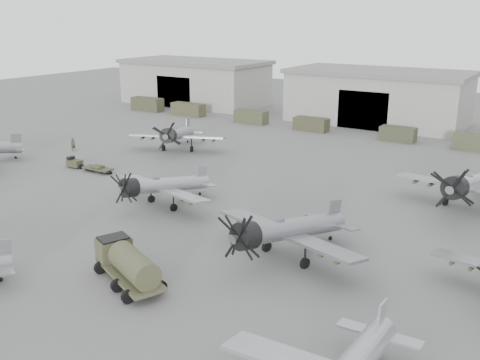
{
  "coord_description": "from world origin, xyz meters",
  "views": [
    {
      "loc": [
        28.68,
        -24.97,
        17.2
      ],
      "look_at": [
        2.93,
        15.12,
        2.5
      ],
      "focal_mm": 40.0,
      "sensor_mm": 36.0,
      "label": 1
    }
  ],
  "objects_px": {
    "aircraft_far_1": "(470,185)",
    "ground_crew": "(73,144)",
    "aircraft_mid_1": "(160,186)",
    "tug_trailer": "(83,165)",
    "aircraft_mid_2": "(284,230)",
    "fuel_tanker": "(128,262)",
    "aircraft_far_0": "(177,134)"
  },
  "relations": [
    {
      "from": "ground_crew",
      "to": "aircraft_mid_2",
      "type": "bearing_deg",
      "value": -90.56
    },
    {
      "from": "ground_crew",
      "to": "aircraft_far_1",
      "type": "bearing_deg",
      "value": -65.7
    },
    {
      "from": "aircraft_far_0",
      "to": "fuel_tanker",
      "type": "relative_size",
      "value": 1.75
    },
    {
      "from": "aircraft_mid_1",
      "to": "tug_trailer",
      "type": "relative_size",
      "value": 1.76
    },
    {
      "from": "aircraft_mid_1",
      "to": "fuel_tanker",
      "type": "height_order",
      "value": "aircraft_mid_1"
    },
    {
      "from": "aircraft_mid_2",
      "to": "tug_trailer",
      "type": "distance_m",
      "value": 32.44
    },
    {
      "from": "aircraft_mid_1",
      "to": "tug_trailer",
      "type": "xyz_separation_m",
      "value": [
        -16.1,
        4.88,
        -1.58
      ]
    },
    {
      "from": "aircraft_far_0",
      "to": "aircraft_mid_2",
      "type": "bearing_deg",
      "value": -61.34
    },
    {
      "from": "fuel_tanker",
      "to": "tug_trailer",
      "type": "distance_m",
      "value": 29.84
    },
    {
      "from": "aircraft_mid_2",
      "to": "aircraft_far_0",
      "type": "height_order",
      "value": "aircraft_mid_2"
    },
    {
      "from": "aircraft_far_1",
      "to": "tug_trailer",
      "type": "height_order",
      "value": "aircraft_far_1"
    },
    {
      "from": "aircraft_mid_1",
      "to": "aircraft_far_1",
      "type": "xyz_separation_m",
      "value": [
        24.36,
        14.54,
        0.4
      ]
    },
    {
      "from": "tug_trailer",
      "to": "ground_crew",
      "type": "relative_size",
      "value": 3.75
    },
    {
      "from": "aircraft_mid_2",
      "to": "ground_crew",
      "type": "relative_size",
      "value": 7.38
    },
    {
      "from": "aircraft_far_0",
      "to": "aircraft_mid_1",
      "type": "bearing_deg",
      "value": -78.31
    },
    {
      "from": "aircraft_far_1",
      "to": "tug_trailer",
      "type": "distance_m",
      "value": 41.64
    },
    {
      "from": "aircraft_far_0",
      "to": "fuel_tanker",
      "type": "distance_m",
      "value": 36.33
    },
    {
      "from": "aircraft_far_1",
      "to": "ground_crew",
      "type": "relative_size",
      "value": 7.87
    },
    {
      "from": "fuel_tanker",
      "to": "ground_crew",
      "type": "xyz_separation_m",
      "value": [
        -32.15,
        22.9,
        -0.64
      ]
    },
    {
      "from": "aircraft_far_1",
      "to": "tug_trailer",
      "type": "relative_size",
      "value": 2.1
    },
    {
      "from": "aircraft_mid_2",
      "to": "fuel_tanker",
      "type": "bearing_deg",
      "value": -113.55
    },
    {
      "from": "tug_trailer",
      "to": "ground_crew",
      "type": "xyz_separation_m",
      "value": [
        -7.99,
        5.42,
        0.38
      ]
    },
    {
      "from": "aircraft_mid_2",
      "to": "fuel_tanker",
      "type": "distance_m",
      "value": 11.26
    },
    {
      "from": "aircraft_far_1",
      "to": "ground_crew",
      "type": "distance_m",
      "value": 48.66
    },
    {
      "from": "tug_trailer",
      "to": "fuel_tanker",
      "type": "bearing_deg",
      "value": -37.85
    },
    {
      "from": "aircraft_far_0",
      "to": "tug_trailer",
      "type": "distance_m",
      "value": 13.29
    },
    {
      "from": "aircraft_mid_2",
      "to": "ground_crew",
      "type": "bearing_deg",
      "value": 175.39
    },
    {
      "from": "tug_trailer",
      "to": "ground_crew",
      "type": "height_order",
      "value": "ground_crew"
    },
    {
      "from": "ground_crew",
      "to": "tug_trailer",
      "type": "bearing_deg",
      "value": -104.84
    },
    {
      "from": "aircraft_far_0",
      "to": "ground_crew",
      "type": "relative_size",
      "value": 7.17
    },
    {
      "from": "aircraft_far_1",
      "to": "tug_trailer",
      "type": "bearing_deg",
      "value": -158.52
    },
    {
      "from": "aircraft_mid_1",
      "to": "tug_trailer",
      "type": "height_order",
      "value": "aircraft_mid_1"
    }
  ]
}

